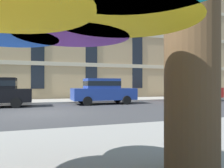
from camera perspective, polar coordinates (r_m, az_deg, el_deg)
The scene contains 5 objects.
ground_plane at distance 11.04m, azimuth -18.27°, elevation -7.24°, with size 120.00×120.00×0.00m, color #38383A.
sidewalk_far at distance 17.80m, azimuth -18.68°, elevation -4.33°, with size 56.00×3.60×0.12m, color #9E998E.
apartment_building at distance 27.22m, azimuth -18.88°, elevation 17.50°, with size 42.74×12.08×19.20m.
sedan_blue at distance 15.33m, azimuth -2.36°, elevation -1.68°, with size 4.40×1.98×1.78m.
sedan_red at distance 19.09m, azimuth 20.51°, elevation -1.36°, with size 4.40×1.98×1.78m.
Camera 1 is at (-0.21, -10.95, 1.37)m, focal length 35.16 mm.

